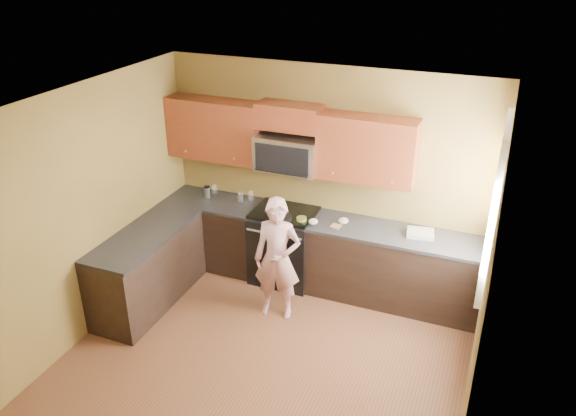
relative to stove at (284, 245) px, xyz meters
The scene contains 27 objects.
floor 1.79m from the stove, 76.57° to the right, with size 4.00×4.00×0.00m, color brown.
ceiling 2.81m from the stove, 76.57° to the right, with size 4.00×4.00×0.00m, color white.
wall_back 1.02m from the stove, 39.09° to the left, with size 4.00×4.00×0.00m, color brown.
wall_front 3.80m from the stove, 83.79° to the right, with size 4.00×4.00×0.00m, color brown.
wall_left 2.48m from the stove, 133.69° to the right, with size 4.00×4.00×0.00m, color brown.
wall_right 3.05m from the stove, 34.91° to the right, with size 4.00×4.00×0.00m, color brown.
cabinet_back_run 0.40m from the stove, ahead, with size 4.00×0.60×0.88m, color black.
cabinet_left_run 1.69m from the stove, 140.41° to the right, with size 0.60×1.60×0.88m, color black.
countertop_back 0.58m from the stove, ahead, with size 4.00×0.62×0.04m, color black.
countertop_left 1.73m from the stove, 140.19° to the right, with size 0.62×1.60×0.04m, color black.
stove is the anchor object (origin of this frame).
microwave 0.98m from the stove, 90.00° to the left, with size 0.76×0.40×0.42m, color silver, non-canonical shape.
upper_cab_left 1.40m from the stove, behind, with size 1.22×0.33×0.75m, color maroon, non-canonical shape.
upper_cab_right 1.36m from the stove, ahead, with size 1.12×0.33×0.75m, color maroon, non-canonical shape.
upper_cab_over_mw 1.63m from the stove, 90.00° to the left, with size 0.76×0.33×0.30m, color maroon.
window 2.70m from the stove, 11.29° to the right, with size 0.06×1.06×1.66m, color white, non-canonical shape.
woman 0.80m from the stove, 73.62° to the right, with size 0.53×0.35×1.46m, color #CA657B.
frying_pan 0.52m from the stove, 77.26° to the right, with size 0.26×0.45×0.06m, color black, non-canonical shape.
butter_tub 0.54m from the stove, 26.97° to the right, with size 0.12×0.12×0.09m, color gold, non-canonical shape.
toast_slice 0.83m from the stove, ahead, with size 0.11×0.11×0.01m, color #B27F47.
napkin_a 0.65m from the stove, 16.70° to the right, with size 0.11×0.12×0.06m, color silver.
napkin_b 0.89m from the stove, ahead, with size 0.12×0.13×0.07m, color silver.
dish_towel 1.71m from the stove, ahead, with size 0.30×0.24×0.05m, color silver.
travel_mug 1.19m from the stove, behind, with size 0.08×0.08×0.16m, color silver, non-canonical shape.
glass_a 0.84m from the stove, 169.14° to the left, with size 0.07×0.07×0.12m, color silver.
glass_b 1.21m from the stove, 168.79° to the left, with size 0.07×0.07×0.12m, color silver.
glass_c 0.78m from the stove, 158.34° to the left, with size 0.07×0.07×0.12m, color silver.
Camera 1 is at (1.96, -4.07, 4.00)m, focal length 35.39 mm.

